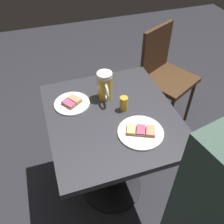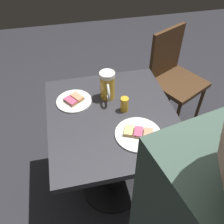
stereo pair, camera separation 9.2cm
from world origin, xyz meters
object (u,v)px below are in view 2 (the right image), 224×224
(plate_near, at_px, (138,134))
(beer_mug, at_px, (107,86))
(beer_glass_small, at_px, (124,104))
(cafe_chair, at_px, (173,75))
(plate_far, at_px, (74,101))

(plate_near, bearing_deg, beer_mug, -74.68)
(beer_mug, xyz_separation_m, beer_glass_small, (-0.07, 0.13, -0.04))
(beer_mug, distance_m, beer_glass_small, 0.15)
(beer_mug, bearing_deg, cafe_chair, -146.14)
(beer_glass_small, distance_m, cafe_chair, 0.85)
(beer_mug, height_order, cafe_chair, beer_mug)
(plate_far, distance_m, beer_glass_small, 0.30)
(plate_near, distance_m, beer_mug, 0.34)
(beer_glass_small, height_order, cafe_chair, cafe_chair)
(plate_far, bearing_deg, beer_glass_small, 153.40)
(plate_far, relative_size, beer_glass_small, 2.39)
(plate_near, height_order, plate_far, same)
(cafe_chair, bearing_deg, beer_glass_small, 17.28)
(plate_near, height_order, beer_glass_small, beer_glass_small)
(plate_near, distance_m, cafe_chair, 0.96)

